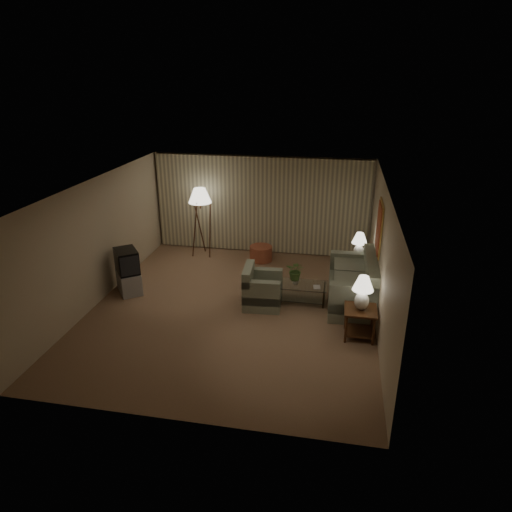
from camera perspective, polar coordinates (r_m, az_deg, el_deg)
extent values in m
plane|color=#936851|center=(9.99, -2.86, -6.49)|extent=(7.00, 7.00, 0.00)
cube|color=#C3B396|center=(12.67, 0.66, 6.45)|extent=(6.00, 0.04, 2.70)
cube|color=#C3B396|center=(10.50, -19.17, 1.80)|extent=(0.04, 7.00, 2.70)
cube|color=#C3B396|center=(9.23, 15.42, -0.54)|extent=(0.04, 7.00, 2.70)
cube|color=white|center=(9.01, -3.19, 8.75)|extent=(6.00, 7.00, 0.04)
cube|color=beige|center=(12.59, 0.60, 6.35)|extent=(5.85, 0.12, 2.65)
cube|color=gold|center=(9.84, 15.21, 3.39)|extent=(0.03, 0.90, 1.10)
cube|color=#AA261F|center=(9.83, 15.06, 3.40)|extent=(0.02, 0.80, 1.00)
cube|color=gray|center=(10.27, 11.76, -4.69)|extent=(1.97, 1.05, 0.45)
cube|color=gray|center=(10.01, 0.83, -5.17)|extent=(0.95, 0.91, 0.37)
cube|color=#361D0E|center=(8.92, 12.96, -6.60)|extent=(0.61, 0.61, 0.04)
cube|color=#361D0E|center=(9.15, 12.71, -9.13)|extent=(0.52, 0.52, 0.02)
cylinder|color=#361D0E|center=(8.83, 11.17, -8.98)|extent=(0.05, 0.05, 0.56)
cylinder|color=#361D0E|center=(9.27, 11.18, -7.37)|extent=(0.05, 0.05, 0.56)
cylinder|color=#361D0E|center=(8.87, 14.49, -9.18)|extent=(0.05, 0.05, 0.56)
cylinder|color=#361D0E|center=(9.31, 14.33, -7.57)|extent=(0.05, 0.05, 0.56)
cube|color=#361D0E|center=(11.27, 12.62, -0.29)|extent=(0.50, 0.42, 0.04)
cube|color=#361D0E|center=(11.45, 12.43, -2.42)|extent=(0.43, 0.36, 0.02)
cylinder|color=#361D0E|center=(11.23, 11.49, -1.94)|extent=(0.05, 0.05, 0.56)
cylinder|color=#361D0E|center=(11.53, 11.48, -1.30)|extent=(0.05, 0.05, 0.56)
cylinder|color=#361D0E|center=(11.25, 13.53, -2.08)|extent=(0.05, 0.05, 0.56)
cylinder|color=#361D0E|center=(11.55, 13.48, -1.43)|extent=(0.05, 0.05, 0.56)
ellipsoid|color=white|center=(8.83, 13.06, -5.50)|extent=(0.28, 0.28, 0.35)
cylinder|color=white|center=(8.74, 13.18, -4.26)|extent=(0.03, 0.03, 0.08)
cone|color=#EFE5CC|center=(8.67, 13.27, -3.32)|extent=(0.40, 0.40, 0.28)
ellipsoid|color=white|center=(11.21, 12.70, 0.56)|extent=(0.26, 0.26, 0.32)
cylinder|color=white|center=(11.14, 12.78, 1.50)|extent=(0.03, 0.03, 0.07)
cone|color=#EFE5CC|center=(11.09, 12.85, 2.21)|extent=(0.37, 0.37, 0.26)
cube|color=silver|center=(10.12, 5.80, -3.60)|extent=(1.11, 0.61, 0.02)
cube|color=silver|center=(10.25, 5.74, -5.15)|extent=(1.03, 0.53, 0.01)
cylinder|color=#3A2A17|center=(10.04, 2.87, -5.03)|extent=(0.04, 0.04, 0.40)
cylinder|color=#3A2A17|center=(10.46, 3.22, -3.88)|extent=(0.04, 0.04, 0.40)
cylinder|color=#3A2A17|center=(9.98, 8.42, -5.45)|extent=(0.04, 0.04, 0.40)
cylinder|color=#3A2A17|center=(10.40, 8.54, -4.27)|extent=(0.04, 0.04, 0.40)
cube|color=#A1A1A4|center=(10.97, -15.58, -3.12)|extent=(1.16, 1.15, 0.50)
cube|color=black|center=(10.76, -15.86, -0.62)|extent=(1.07, 1.06, 0.54)
cylinder|color=#361D0E|center=(12.36, -6.99, 6.54)|extent=(0.04, 0.04, 0.28)
cone|color=#EFE5CC|center=(12.30, -7.03, 7.53)|extent=(0.62, 0.62, 0.39)
cylinder|color=#AF503B|center=(12.32, 0.62, 0.34)|extent=(0.78, 0.78, 0.40)
imported|color=white|center=(10.09, 4.97, -3.09)|extent=(0.18, 0.18, 0.16)
imported|color=#4F7835|center=(9.96, 5.03, -1.52)|extent=(0.46, 0.42, 0.45)
imported|color=olive|center=(10.01, 7.18, -3.87)|extent=(0.17, 0.22, 0.02)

